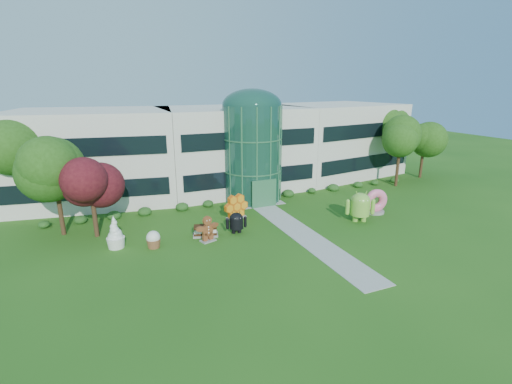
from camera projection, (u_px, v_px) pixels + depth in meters
name	position (u px, v px, depth m)	size (l,w,h in m)	color
ground	(311.00, 240.00, 29.24)	(140.00, 140.00, 0.00)	#215114
building	(233.00, 147.00, 43.81)	(46.00, 15.00, 9.30)	beige
atrium	(252.00, 154.00, 38.45)	(6.00, 6.00, 9.80)	#194738
walkway	(298.00, 231.00, 31.00)	(2.40, 20.00, 0.04)	#9E9E93
tree_red	(93.00, 201.00, 29.15)	(4.00, 4.00, 6.00)	#3F0C14
trees_backdrop	(249.00, 159.00, 39.53)	(52.00, 8.00, 8.40)	#234C13
android_green	(360.00, 205.00, 32.84)	(2.74, 1.82, 3.10)	#7DC03D
android_black	(236.00, 221.00, 30.38)	(1.82, 1.22, 2.06)	black
donut	(375.00, 201.00, 35.21)	(2.28, 1.10, 2.38)	#E95995
gingerbread	(208.00, 229.00, 28.79)	(2.27, 0.87, 2.09)	brown
ice_cream_sandwich	(205.00, 231.00, 29.94)	(2.00, 1.00, 0.89)	black
honeycomb	(236.00, 207.00, 33.78)	(2.60, 0.93, 2.05)	orange
froyo	(115.00, 232.00, 27.58)	(1.43, 1.43, 2.46)	white
cupcake	(153.00, 239.00, 27.76)	(1.11, 1.11, 1.33)	white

